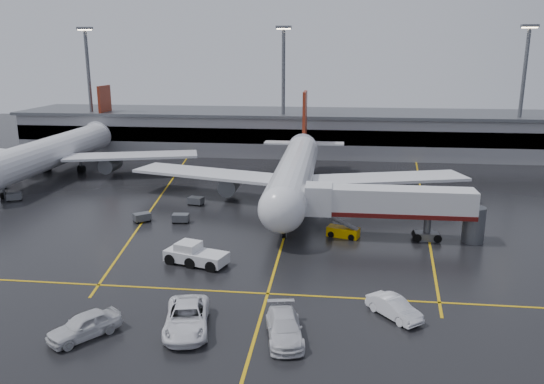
# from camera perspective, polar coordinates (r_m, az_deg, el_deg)

# --- Properties ---
(ground) EXTENTS (220.00, 220.00, 0.00)m
(ground) POSITION_cam_1_polar(r_m,az_deg,el_deg) (68.34, 1.87, -2.88)
(ground) COLOR black
(ground) RESTS_ON ground
(apron_line_centre) EXTENTS (0.25, 90.00, 0.02)m
(apron_line_centre) POSITION_cam_1_polar(r_m,az_deg,el_deg) (68.34, 1.87, -2.87)
(apron_line_centre) COLOR gold
(apron_line_centre) RESTS_ON ground
(apron_line_stop) EXTENTS (60.00, 0.25, 0.02)m
(apron_line_stop) POSITION_cam_1_polar(r_m,az_deg,el_deg) (47.91, -0.47, -10.72)
(apron_line_stop) COLOR gold
(apron_line_stop) RESTS_ON ground
(apron_line_left) EXTENTS (9.99, 69.35, 0.02)m
(apron_line_left) POSITION_cam_1_polar(r_m,az_deg,el_deg) (81.79, -11.60, -0.23)
(apron_line_left) COLOR gold
(apron_line_left) RESTS_ON ground
(apron_line_right) EXTENTS (7.57, 69.64, 0.02)m
(apron_line_right) POSITION_cam_1_polar(r_m,az_deg,el_deg) (78.71, 15.69, -1.07)
(apron_line_right) COLOR gold
(apron_line_right) RESTS_ON ground
(terminal) EXTENTS (122.00, 19.00, 8.60)m
(terminal) POSITION_cam_1_polar(r_m,az_deg,el_deg) (114.18, 3.99, 6.39)
(terminal) COLOR gray
(terminal) RESTS_ON ground
(light_mast_left) EXTENTS (3.00, 1.20, 25.45)m
(light_mast_left) POSITION_cam_1_polar(r_m,az_deg,el_deg) (118.45, -18.80, 10.90)
(light_mast_left) COLOR #595B60
(light_mast_left) RESTS_ON ground
(light_mast_mid) EXTENTS (3.00, 1.20, 25.45)m
(light_mast_mid) POSITION_cam_1_polar(r_m,az_deg,el_deg) (107.65, 1.21, 11.36)
(light_mast_mid) COLOR #595B60
(light_mast_mid) RESTS_ON ground
(light_mast_right) EXTENTS (3.00, 1.20, 25.45)m
(light_mast_right) POSITION_cam_1_polar(r_m,az_deg,el_deg) (112.55, 25.05, 10.16)
(light_mast_right) COLOR #595B60
(light_mast_right) RESTS_ON ground
(main_airliner) EXTENTS (48.80, 45.60, 14.10)m
(main_airliner) POSITION_cam_1_polar(r_m,az_deg,el_deg) (76.62, 2.52, 2.29)
(main_airliner) COLOR silver
(main_airliner) RESTS_ON ground
(second_airliner) EXTENTS (48.80, 45.60, 14.10)m
(second_airliner) POSITION_cam_1_polar(r_m,az_deg,el_deg) (100.16, -21.68, 4.18)
(second_airliner) COLOR silver
(second_airliner) RESTS_ON ground
(jet_bridge) EXTENTS (19.90, 3.40, 6.05)m
(jet_bridge) POSITION_cam_1_polar(r_m,az_deg,el_deg) (61.57, 12.48, -1.38)
(jet_bridge) COLOR silver
(jet_bridge) RESTS_ON ground
(pushback_tractor) EXTENTS (6.74, 4.28, 2.24)m
(pushback_tractor) POSITION_cam_1_polar(r_m,az_deg,el_deg) (54.48, -8.19, -6.66)
(pushback_tractor) COLOR silver
(pushback_tractor) RESTS_ON ground
(belt_loader) EXTENTS (3.90, 2.61, 2.28)m
(belt_loader) POSITION_cam_1_polar(r_m,az_deg,el_deg) (62.30, 7.55, -4.21)
(belt_loader) COLOR #E9A500
(belt_loader) RESTS_ON ground
(service_van_a) EXTENTS (4.54, 7.47, 1.94)m
(service_van_a) POSITION_cam_1_polar(r_m,az_deg,el_deg) (42.35, -9.02, -13.05)
(service_van_a) COLOR white
(service_van_a) RESTS_ON ground
(service_van_b) EXTENTS (3.63, 6.53, 1.79)m
(service_van_b) POSITION_cam_1_polar(r_m,az_deg,el_deg) (40.75, 1.32, -14.15)
(service_van_b) COLOR silver
(service_van_b) RESTS_ON ground
(service_van_c) EXTENTS (4.46, 4.91, 1.63)m
(service_van_c) POSITION_cam_1_polar(r_m,az_deg,el_deg) (44.80, 12.80, -11.85)
(service_van_c) COLOR white
(service_van_c) RESTS_ON ground
(service_van_d) EXTENTS (5.06, 5.66, 1.86)m
(service_van_d) POSITION_cam_1_polar(r_m,az_deg,el_deg) (43.21, -19.26, -13.20)
(service_van_d) COLOR silver
(service_van_d) RESTS_ON ground
(baggage_cart_a) EXTENTS (2.10, 1.47, 1.12)m
(baggage_cart_a) POSITION_cam_1_polar(r_m,az_deg,el_deg) (67.66, -9.65, -2.71)
(baggage_cart_a) COLOR #595B60
(baggage_cart_a) RESTS_ON ground
(baggage_cart_b) EXTENTS (2.37, 2.27, 1.12)m
(baggage_cart_b) POSITION_cam_1_polar(r_m,az_deg,el_deg) (68.96, -13.61, -2.59)
(baggage_cart_b) COLOR #595B60
(baggage_cart_b) RESTS_ON ground
(baggage_cart_c) EXTENTS (2.24, 1.72, 1.12)m
(baggage_cart_c) POSITION_cam_1_polar(r_m,az_deg,el_deg) (75.14, -8.07, -0.90)
(baggage_cart_c) COLOR #595B60
(baggage_cart_c) RESTS_ON ground
(baggage_cart_e) EXTENTS (2.37, 2.08, 1.12)m
(baggage_cart_e) POSITION_cam_1_polar(r_m,az_deg,el_deg) (84.94, -25.64, -0.42)
(baggage_cart_e) COLOR #595B60
(baggage_cart_e) RESTS_ON ground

